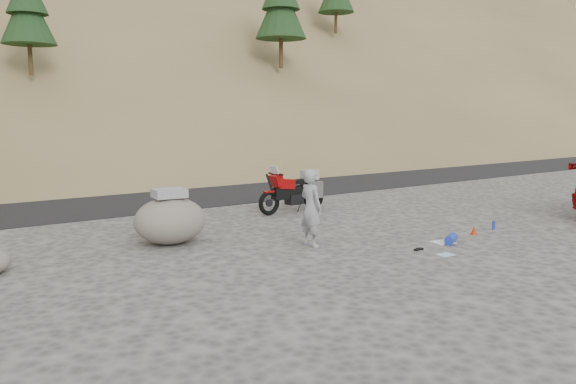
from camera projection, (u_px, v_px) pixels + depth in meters
The scene contains 13 objects.
ground at pixel (356, 238), 12.54m from camera, with size 140.00×140.00×0.00m, color #423F3D.
road at pixel (188, 192), 19.89m from camera, with size 120.00×7.00×0.05m, color black.
hillside at pixel (15, 7), 44.34m from camera, with size 120.00×73.00×46.72m.
motorcycle at pixel (295, 191), 15.83m from camera, with size 2.33×0.77×1.38m.
man at pixel (311, 246), 11.82m from camera, with size 0.59×0.39×1.63m, color gray.
boulder at pixel (170, 220), 11.96m from camera, with size 1.85×1.70×1.18m.
gear_white_cloth at pixel (443, 242), 12.13m from camera, with size 0.43×0.38×0.01m, color white.
gear_blue_mat at pixel (451, 239), 12.04m from camera, with size 0.20×0.20×0.49m, color #1C34A8.
gear_bottle at pixel (494, 225), 13.45m from camera, with size 0.08×0.08×0.21m, color #1C34A8.
gear_funnel at pixel (474, 230), 12.89m from camera, with size 0.16×0.16×0.20m, color #A9230B.
gear_glove_a at pixel (420, 249), 11.48m from camera, with size 0.14×0.10×0.04m, color black.
gear_glove_b at pixel (417, 250), 11.42m from camera, with size 0.10×0.08×0.03m, color black.
gear_blue_cloth at pixel (445, 255), 11.06m from camera, with size 0.33×0.24×0.01m, color #93C1E3.
Camera 1 is at (-8.20, -9.26, 2.78)m, focal length 35.00 mm.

